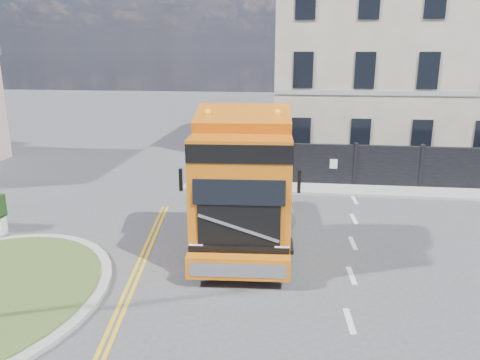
# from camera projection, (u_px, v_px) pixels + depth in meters

# --- Properties ---
(ground) EXTENTS (120.00, 120.00, 0.00)m
(ground) POSITION_uv_depth(u_px,v_px,m) (251.00, 264.00, 14.21)
(ground) COLOR #424244
(ground) RESTS_ON ground
(hoarding_fence) EXTENTS (18.80, 0.25, 2.00)m
(hoarding_fence) POSITION_uv_depth(u_px,v_px,m) (411.00, 167.00, 21.76)
(hoarding_fence) COLOR black
(hoarding_fence) RESTS_ON ground
(georgian_building) EXTENTS (12.30, 10.30, 12.80)m
(georgian_building) POSITION_uv_depth(u_px,v_px,m) (381.00, 59.00, 27.71)
(georgian_building) COLOR beige
(georgian_building) RESTS_ON ground
(pavement_far) EXTENTS (20.00, 1.60, 0.12)m
(pavement_far) POSITION_uv_depth(u_px,v_px,m) (401.00, 192.00, 21.22)
(pavement_far) COLOR #999993
(pavement_far) RESTS_ON ground
(truck) EXTENTS (3.25, 7.68, 4.51)m
(truck) POSITION_uv_depth(u_px,v_px,m) (243.00, 191.00, 14.66)
(truck) COLOR black
(truck) RESTS_ON ground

